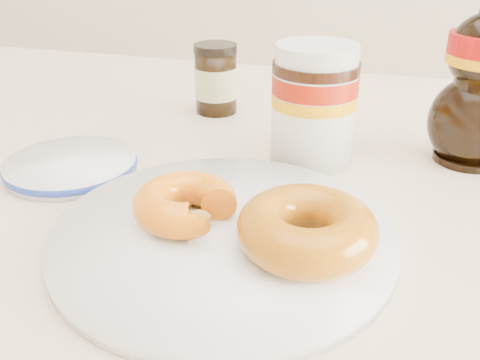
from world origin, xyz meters
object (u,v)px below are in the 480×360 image
(plate, at_px, (223,235))
(donut_bitten, at_px, (185,204))
(donut_whole, at_px, (307,229))
(dark_jar, at_px, (216,79))
(dining_table, at_px, (287,250))
(nutella_jar, at_px, (314,100))
(blue_rim_saucer, at_px, (71,165))

(plate, height_order, donut_bitten, donut_bitten)
(donut_whole, bearing_deg, donut_bitten, 170.83)
(plate, xyz_separation_m, donut_bitten, (-0.03, 0.01, 0.02))
(plate, bearing_deg, dark_jar, 109.58)
(dining_table, relative_size, donut_whole, 13.03)
(donut_bitten, xyz_separation_m, nutella_jar, (0.08, 0.18, 0.04))
(donut_bitten, bearing_deg, donut_whole, -26.02)
(blue_rim_saucer, bearing_deg, plate, -23.45)
(nutella_jar, bearing_deg, donut_whole, -81.59)
(plate, distance_m, nutella_jar, 0.20)
(plate, distance_m, donut_whole, 0.08)
(dining_table, height_order, dark_jar, dark_jar)
(donut_whole, xyz_separation_m, blue_rim_saucer, (-0.27, 0.10, -0.03))
(donut_bitten, relative_size, blue_rim_saucer, 0.63)
(donut_bitten, height_order, donut_whole, donut_whole)
(plate, xyz_separation_m, donut_whole, (0.07, -0.01, 0.03))
(dark_jar, bearing_deg, plate, -70.42)
(nutella_jar, distance_m, dark_jar, 0.20)
(plate, bearing_deg, donut_whole, -9.53)
(blue_rim_saucer, bearing_deg, nutella_jar, 23.08)
(donut_whole, xyz_separation_m, dark_jar, (-0.18, 0.33, 0.01))
(plate, distance_m, donut_bitten, 0.04)
(dining_table, distance_m, dark_jar, 0.27)
(donut_bitten, bearing_deg, dining_table, 44.51)
(nutella_jar, bearing_deg, donut_bitten, -112.66)
(plate, xyz_separation_m, dark_jar, (-0.11, 0.31, 0.04))
(dining_table, distance_m, plate, 0.16)
(dining_table, height_order, donut_bitten, donut_bitten)
(donut_whole, distance_m, nutella_jar, 0.21)
(donut_bitten, bearing_deg, dark_jar, 87.13)
(dining_table, bearing_deg, donut_whole, -74.10)
(dark_jar, bearing_deg, blue_rim_saucer, -110.66)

